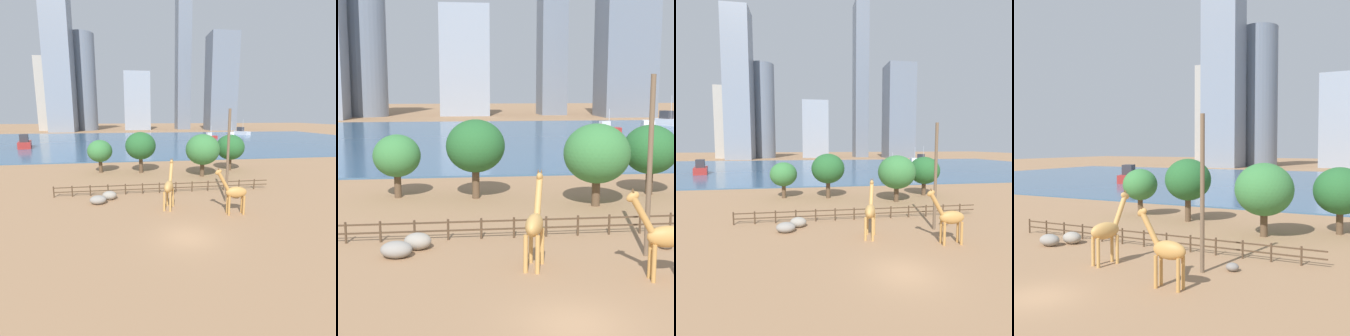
% 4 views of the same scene
% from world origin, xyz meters
% --- Properties ---
extents(ground_plane, '(400.00, 400.00, 0.00)m').
position_xyz_m(ground_plane, '(0.00, 80.00, 0.00)').
color(ground_plane, '#9E7551').
extents(harbor_water, '(180.00, 86.00, 0.20)m').
position_xyz_m(harbor_water, '(0.00, 77.00, 0.10)').
color(harbor_water, '#3D6084').
rests_on(harbor_water, ground).
extents(giraffe_tall, '(1.62, 3.19, 4.94)m').
position_xyz_m(giraffe_tall, '(-0.44, 6.68, 2.31)').
color(giraffe_tall, tan).
rests_on(giraffe_tall, ground).
extents(giraffe_companion, '(3.23, 0.91, 4.56)m').
position_xyz_m(giraffe_companion, '(5.39, 4.14, 2.18)').
color(giraffe_companion, '#C18C47').
rests_on(giraffe_companion, ground).
extents(utility_pole, '(0.28, 0.28, 9.95)m').
position_xyz_m(utility_pole, '(6.02, 7.74, 4.97)').
color(utility_pole, brown).
rests_on(utility_pole, ground).
extents(boulder_near_fence, '(1.57, 1.30, 0.97)m').
position_xyz_m(boulder_near_fence, '(-6.64, 10.34, 0.49)').
color(boulder_near_fence, gray).
rests_on(boulder_near_fence, ground).
extents(boulder_by_pole, '(1.74, 1.26, 0.94)m').
position_xyz_m(boulder_by_pole, '(-7.72, 8.95, 0.47)').
color(boulder_by_pole, gray).
rests_on(boulder_by_pole, ground).
extents(boulder_small, '(0.84, 0.73, 0.55)m').
position_xyz_m(boulder_small, '(7.65, 8.80, 0.27)').
color(boulder_small, gray).
rests_on(boulder_small, ground).
extents(enclosure_fence, '(26.12, 0.14, 1.30)m').
position_xyz_m(enclosure_fence, '(-0.36, 12.00, 0.76)').
color(enclosure_fence, '#4C3826').
rests_on(enclosure_fence, ground).
extents(tree_left_large, '(3.98, 3.98, 5.36)m').
position_xyz_m(tree_left_large, '(-9.04, 24.87, 3.54)').
color(tree_left_large, brown).
rests_on(tree_left_large, ground).
extents(tree_center_broad, '(5.18, 5.18, 6.50)m').
position_xyz_m(tree_center_broad, '(6.72, 19.90, 4.14)').
color(tree_center_broad, brown).
rests_on(tree_center_broad, ground).
extents(tree_right_tall, '(4.74, 4.74, 6.08)m').
position_xyz_m(tree_right_tall, '(12.65, 23.74, 3.92)').
color(tree_right_tall, brown).
rests_on(tree_right_tall, ground).
extents(tree_left_small, '(4.90, 4.90, 6.64)m').
position_xyz_m(tree_left_small, '(-2.49, 23.82, 4.41)').
color(tree_left_small, brown).
rests_on(tree_left_small, ground).
extents(boat_ferry, '(5.67, 2.98, 4.85)m').
position_xyz_m(boat_ferry, '(27.18, 81.24, 1.01)').
color(boat_ferry, '#B22D28').
rests_on(boat_ferry, harbor_water).
extents(boat_sailboat, '(5.61, 9.37, 3.88)m').
position_xyz_m(boat_sailboat, '(-33.52, 60.41, 1.52)').
color(boat_sailboat, '#B22D28').
rests_on(boat_sailboat, harbor_water).
extents(boat_tug, '(4.07, 8.20, 7.06)m').
position_xyz_m(boat_tug, '(29.55, 65.85, 1.38)').
color(boat_tug, silver).
rests_on(boat_tug, harbor_water).
extents(boat_barge, '(5.90, 8.45, 7.17)m').
position_xyz_m(boat_barge, '(48.27, 99.52, 1.39)').
color(boat_barge, silver).
rests_on(boat_barge, harbor_water).
extents(skyline_tower_needle, '(12.94, 15.67, 42.21)m').
position_xyz_m(skyline_tower_needle, '(-50.50, 154.77, 21.10)').
color(skyline_tower_needle, '#ADA89E').
rests_on(skyline_tower_needle, ground).
extents(skyline_block_central, '(16.56, 15.22, 56.53)m').
position_xyz_m(skyline_block_central, '(52.32, 142.58, 28.27)').
color(skyline_block_central, slate).
rests_on(skyline_block_central, ground).
extents(skyline_tower_glass, '(13.60, 13.84, 79.79)m').
position_xyz_m(skyline_tower_glass, '(-40.42, 137.40, 39.89)').
color(skyline_tower_glass, gray).
rests_on(skyline_tower_glass, ground).
extents(skyline_block_left, '(16.02, 13.69, 35.43)m').
position_xyz_m(skyline_block_left, '(1.34, 154.66, 17.72)').
color(skyline_block_left, '#939EAD').
rests_on(skyline_block_left, ground).
extents(skyline_block_right, '(14.28, 14.28, 55.99)m').
position_xyz_m(skyline_block_right, '(-30.34, 152.21, 28.00)').
color(skyline_block_right, slate).
rests_on(skyline_block_right, ground).
extents(skyline_tower_short, '(8.47, 12.40, 98.59)m').
position_xyz_m(skyline_tower_short, '(31.36, 157.11, 49.29)').
color(skyline_tower_short, slate).
rests_on(skyline_tower_short, ground).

